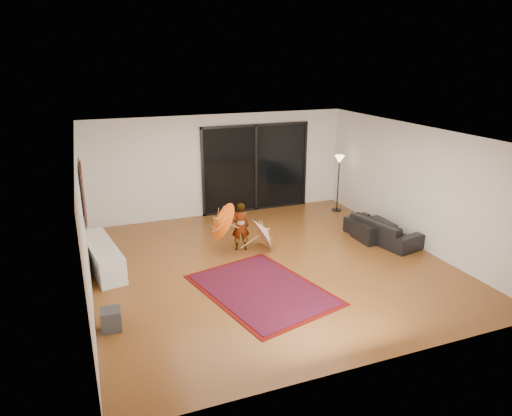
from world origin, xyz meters
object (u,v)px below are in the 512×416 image
media_console (102,256)px  sofa (382,229)px  ottoman (373,231)px  child (240,226)px

media_console → sofa: same height
ottoman → child: (-3.10, 0.56, 0.33)m
sofa → ottoman: 0.21m
sofa → child: bearing=66.8°
ottoman → child: child is taller
sofa → ottoman: sofa is taller
sofa → ottoman: (-0.16, 0.12, -0.05)m
child → ottoman: bearing=-177.8°
ottoman → child: bearing=169.8°
media_console → sofa: bearing=-16.3°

